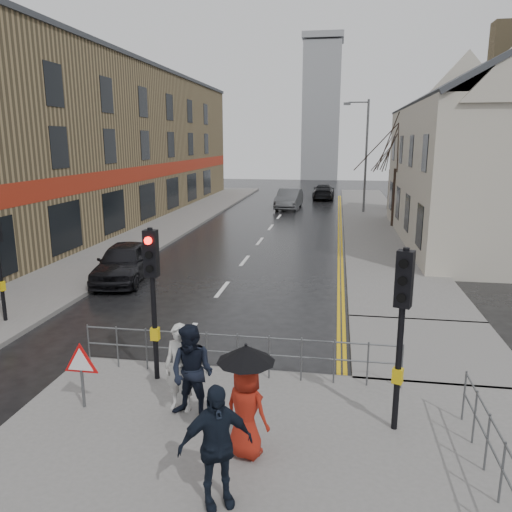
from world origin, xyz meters
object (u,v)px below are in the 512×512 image
(pedestrian_b, at_px, (192,372))
(car_parked, at_px, (124,262))
(pedestrian_d, at_px, (216,446))
(car_mid, at_px, (289,199))
(pedestrian_a, at_px, (180,368))
(pedestrian_with_umbrella, at_px, (246,395))

(pedestrian_b, distance_m, car_parked, 10.78)
(pedestrian_d, relative_size, car_mid, 0.39)
(pedestrian_a, height_order, pedestrian_b, pedestrian_b)
(car_mid, bearing_deg, pedestrian_b, -84.32)
(pedestrian_with_umbrella, bearing_deg, car_parked, 122.90)
(pedestrian_with_umbrella, height_order, pedestrian_d, pedestrian_with_umbrella)
(car_parked, bearing_deg, pedestrian_with_umbrella, -65.04)
(pedestrian_b, bearing_deg, pedestrian_d, -51.83)
(pedestrian_with_umbrella, distance_m, car_mid, 32.16)
(pedestrian_b, height_order, pedestrian_d, pedestrian_d)
(pedestrian_a, height_order, car_mid, pedestrian_a)
(car_parked, bearing_deg, pedestrian_d, -68.70)
(pedestrian_d, xyz_separation_m, car_parked, (-6.44, 11.50, -0.34))
(pedestrian_with_umbrella, height_order, car_parked, pedestrian_with_umbrella)
(pedestrian_a, relative_size, car_mid, 0.37)
(pedestrian_a, height_order, car_parked, pedestrian_a)
(car_mid, bearing_deg, pedestrian_a, -84.88)
(pedestrian_a, bearing_deg, pedestrian_d, -53.79)
(pedestrian_a, relative_size, car_parked, 0.41)
(car_parked, relative_size, car_mid, 0.91)
(pedestrian_d, relative_size, car_parked, 0.43)
(pedestrian_d, height_order, car_mid, pedestrian_d)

